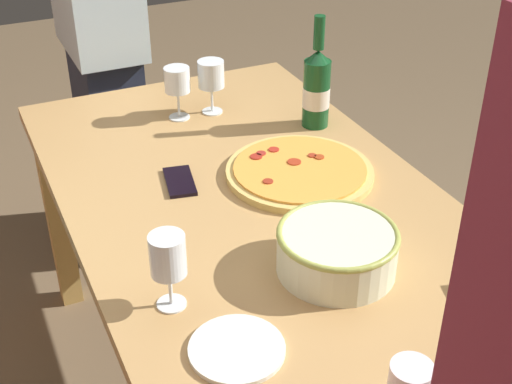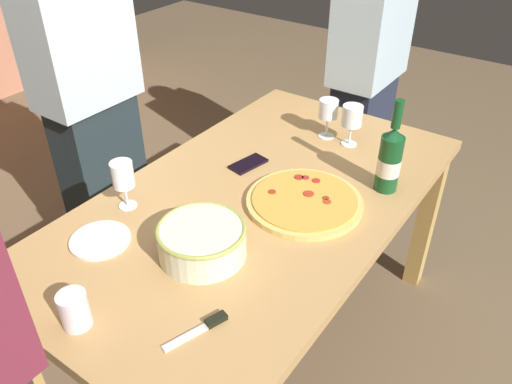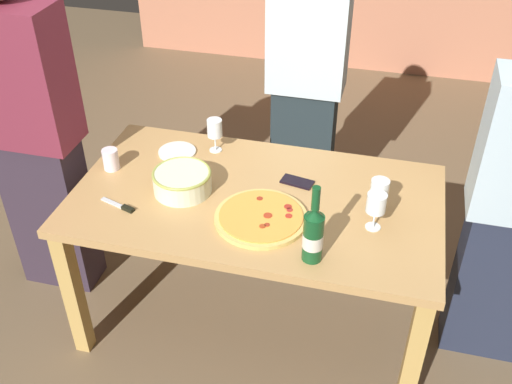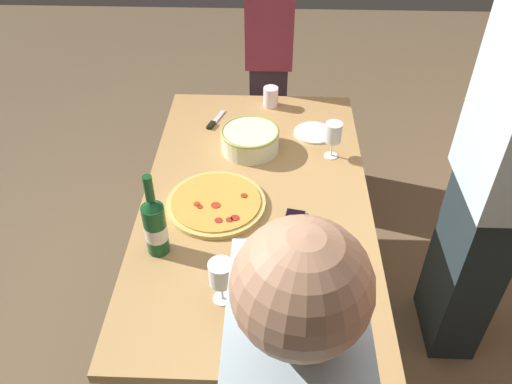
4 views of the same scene
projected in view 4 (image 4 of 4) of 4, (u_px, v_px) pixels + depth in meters
name	position (u px, v px, depth m)	size (l,w,h in m)	color
ground_plane	(256.00, 312.00, 2.55)	(8.00, 8.00, 0.00)	brown
dining_table	(256.00, 214.00, 2.13)	(1.60, 0.90, 0.75)	tan
pizza	(216.00, 203.00, 2.02)	(0.39, 0.39, 0.03)	#DCB861
serving_bowl	(250.00, 139.00, 2.29)	(0.26, 0.26, 0.10)	silver
wine_bottle	(155.00, 225.00, 1.77)	(0.08, 0.08, 0.33)	#134922
wine_glass_near_pizza	(333.00, 133.00, 2.20)	(0.07, 0.07, 0.17)	white
wine_glass_by_bottle	(221.00, 275.00, 1.61)	(0.08, 0.08, 0.17)	white
wine_glass_far_left	(255.00, 277.00, 1.60)	(0.08, 0.08, 0.16)	white
cup_amber	(271.00, 97.00, 2.58)	(0.07, 0.07, 0.10)	white
side_plate	(314.00, 133.00, 2.41)	(0.18, 0.18, 0.01)	white
cell_phone	(293.00, 223.00, 1.95)	(0.07, 0.14, 0.01)	black
pizza_knife	(214.00, 122.00, 2.48)	(0.18, 0.08, 0.02)	silver
person_host	(496.00, 184.00, 1.92)	(0.40, 0.24, 1.73)	#1E2A2E
person_guest_left	(269.00, 48.00, 2.81)	(0.44, 0.24, 1.74)	#322633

